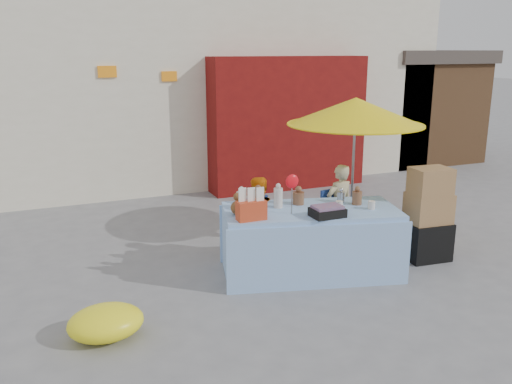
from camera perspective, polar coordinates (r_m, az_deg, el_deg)
name	(u,v)px	position (r m, az deg, el deg)	size (l,w,h in m)	color
ground	(276,284)	(6.60, 2.17, -9.65)	(80.00, 80.00, 0.00)	slate
backdrop	(162,33)	(13.32, -9.90, 16.21)	(14.00, 8.00, 7.80)	silver
market_table	(310,240)	(6.79, 5.67, -5.08)	(2.37, 1.54, 1.32)	#95BAEE
chair_left	(260,245)	(7.10, 0.48, -5.60)	(0.55, 0.54, 0.85)	navy
chair_right	(343,233)	(7.66, 9.12, -4.26)	(0.55, 0.54, 0.85)	navy
vendor_orange	(257,219)	(7.12, 0.07, -2.89)	(0.55, 0.43, 1.14)	orange
vendor_beige	(339,207)	(7.66, 8.72, -1.52)	(0.44, 0.29, 1.20)	#C4B88B
umbrella	(356,112)	(7.69, 10.44, 8.29)	(1.90, 1.90, 2.09)	gray
box_stack	(428,217)	(7.52, 17.63, -2.57)	(0.60, 0.51, 1.25)	black
tarp_bundle	(106,323)	(5.60, -15.53, -13.10)	(0.73, 0.59, 0.33)	yellow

